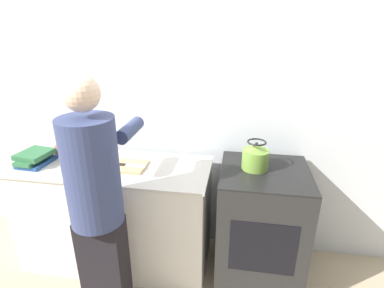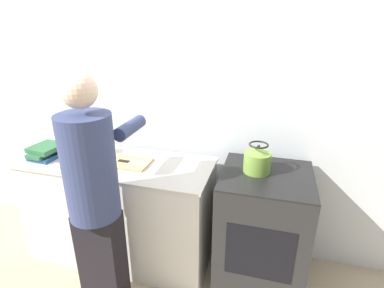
{
  "view_description": "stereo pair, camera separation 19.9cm",
  "coord_description": "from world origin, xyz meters",
  "px_view_note": "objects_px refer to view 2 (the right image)",
  "views": [
    {
      "loc": [
        0.58,
        -1.63,
        1.87
      ],
      "look_at": [
        0.28,
        0.2,
        1.13
      ],
      "focal_mm": 28.0,
      "sensor_mm": 36.0,
      "label": 1
    },
    {
      "loc": [
        0.78,
        -1.59,
        1.87
      ],
      "look_at": [
        0.28,
        0.2,
        1.13
      ],
      "focal_mm": 28.0,
      "sensor_mm": 36.0,
      "label": 2
    }
  ],
  "objects_px": {
    "knife": "(132,162)",
    "canister_jar": "(79,145)",
    "person": "(95,195)",
    "kettle": "(257,160)",
    "cutting_board": "(128,163)",
    "oven": "(261,230)",
    "bowl_prep": "(104,149)"
  },
  "relations": [
    {
      "from": "knife",
      "to": "canister_jar",
      "type": "bearing_deg",
      "value": 177.09
    },
    {
      "from": "person",
      "to": "kettle",
      "type": "height_order",
      "value": "person"
    },
    {
      "from": "canister_jar",
      "to": "kettle",
      "type": "bearing_deg",
      "value": 0.63
    },
    {
      "from": "cutting_board",
      "to": "oven",
      "type": "bearing_deg",
      "value": 1.42
    },
    {
      "from": "knife",
      "to": "person",
      "type": "bearing_deg",
      "value": -89.22
    },
    {
      "from": "knife",
      "to": "canister_jar",
      "type": "distance_m",
      "value": 0.49
    },
    {
      "from": "cutting_board",
      "to": "canister_jar",
      "type": "distance_m",
      "value": 0.45
    },
    {
      "from": "person",
      "to": "knife",
      "type": "bearing_deg",
      "value": 88.29
    },
    {
      "from": "person",
      "to": "knife",
      "type": "distance_m",
      "value": 0.49
    },
    {
      "from": "oven",
      "to": "canister_jar",
      "type": "relative_size",
      "value": 5.22
    },
    {
      "from": "person",
      "to": "bowl_prep",
      "type": "relative_size",
      "value": 12.37
    },
    {
      "from": "oven",
      "to": "cutting_board",
      "type": "distance_m",
      "value": 1.12
    },
    {
      "from": "person",
      "to": "oven",
      "type": "bearing_deg",
      "value": 27.31
    },
    {
      "from": "person",
      "to": "cutting_board",
      "type": "relative_size",
      "value": 4.94
    },
    {
      "from": "cutting_board",
      "to": "bowl_prep",
      "type": "bearing_deg",
      "value": 153.96
    },
    {
      "from": "cutting_board",
      "to": "kettle",
      "type": "xyz_separation_m",
      "value": [
        0.96,
        0.05,
        0.12
      ]
    },
    {
      "from": "kettle",
      "to": "canister_jar",
      "type": "bearing_deg",
      "value": -179.37
    },
    {
      "from": "kettle",
      "to": "cutting_board",
      "type": "bearing_deg",
      "value": -176.97
    },
    {
      "from": "oven",
      "to": "person",
      "type": "bearing_deg",
      "value": -152.69
    },
    {
      "from": "knife",
      "to": "kettle",
      "type": "relative_size",
      "value": 1.2
    },
    {
      "from": "canister_jar",
      "to": "knife",
      "type": "bearing_deg",
      "value": -5.4
    },
    {
      "from": "cutting_board",
      "to": "kettle",
      "type": "height_order",
      "value": "kettle"
    },
    {
      "from": "oven",
      "to": "cutting_board",
      "type": "height_order",
      "value": "oven"
    },
    {
      "from": "cutting_board",
      "to": "knife",
      "type": "height_order",
      "value": "knife"
    },
    {
      "from": "cutting_board",
      "to": "canister_jar",
      "type": "relative_size",
      "value": 1.88
    },
    {
      "from": "knife",
      "to": "bowl_prep",
      "type": "bearing_deg",
      "value": 157.89
    },
    {
      "from": "person",
      "to": "cutting_board",
      "type": "height_order",
      "value": "person"
    },
    {
      "from": "oven",
      "to": "person",
      "type": "relative_size",
      "value": 0.56
    },
    {
      "from": "knife",
      "to": "bowl_prep",
      "type": "height_order",
      "value": "bowl_prep"
    },
    {
      "from": "oven",
      "to": "kettle",
      "type": "relative_size",
      "value": 4.45
    },
    {
      "from": "oven",
      "to": "canister_jar",
      "type": "xyz_separation_m",
      "value": [
        -1.47,
        0.01,
        0.51
      ]
    },
    {
      "from": "person",
      "to": "bowl_prep",
      "type": "bearing_deg",
      "value": 116.19
    }
  ]
}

